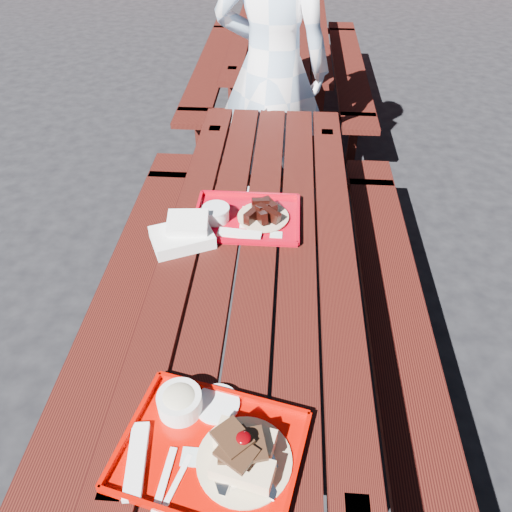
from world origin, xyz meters
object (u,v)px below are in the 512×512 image
Objects in this scene: near_tray at (213,439)px; person at (272,70)px; picnic_table_far at (281,49)px; picnic_table_near at (259,280)px; far_tray at (245,217)px.

near_tray is 2.22m from person.
picnic_table_far is at bearing 89.01° from near_tray.
near_tray reaches higher than picnic_table_near.
far_tray is 0.23× the size of person.
person reaches higher than picnic_table_near.
picnic_table_near is 0.86m from near_tray.
picnic_table_near is at bearing 85.67° from near_tray.
far_tray reaches higher than picnic_table_far.
far_tray is at bearing 97.22° from person.
near_tray reaches higher than far_tray.
far_tray reaches higher than picnic_table_near.
picnic_table_near is at bearing 100.18° from person.
picnic_table_far is 5.59× the size of far_tray.
picnic_table_far is at bearing 90.00° from picnic_table_near.
person is (0.05, 2.21, 0.13)m from near_tray.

